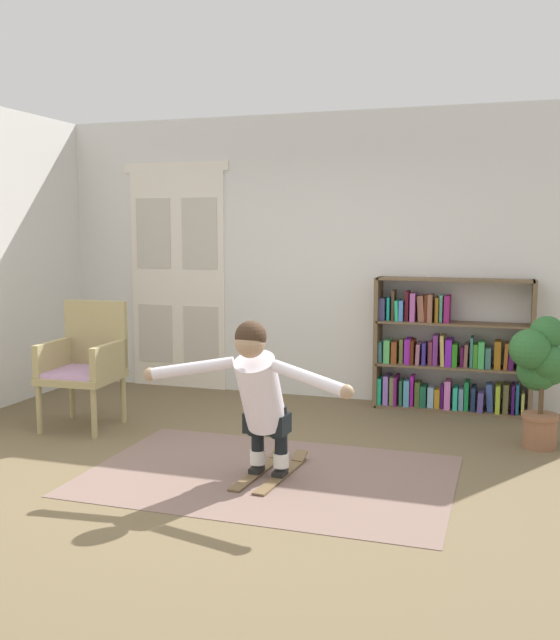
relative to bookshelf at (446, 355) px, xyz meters
The scene contains 9 objects.
ground_plane 2.72m from the bookshelf, 116.28° to the right, with size 7.20×7.20×0.00m, color brown.
back_wall 1.51m from the bookshelf, 169.93° to the left, with size 6.00×0.10×2.90m, color silver.
double_door 2.99m from the bookshelf, behind, with size 1.22×0.05×2.45m.
rug 2.57m from the bookshelf, 113.81° to the right, with size 2.56×1.70×0.01m, color #7B6157.
bookshelf is the anchor object (origin of this frame).
wicker_chair 3.36m from the bookshelf, 152.43° to the right, with size 0.63×0.63×1.10m.
potted_plant 1.29m from the bookshelf, 50.34° to the right, with size 0.47×0.47×1.06m.
skis_pair 2.54m from the bookshelf, 114.04° to the right, with size 0.33×0.84×0.07m.
person_skier 2.68m from the bookshelf, 112.59° to the right, with size 1.48×0.63×1.07m.
Camera 1 is at (1.74, -4.55, 1.73)m, focal length 40.19 mm.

